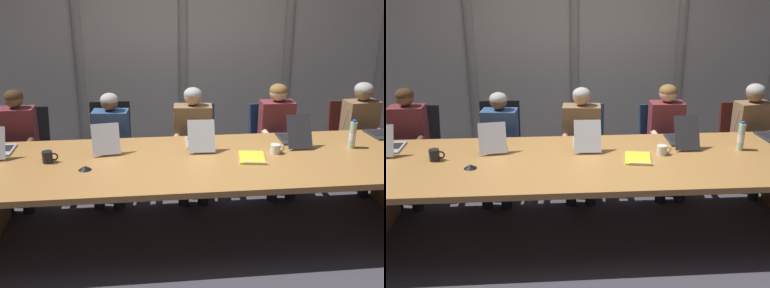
{
  "view_description": "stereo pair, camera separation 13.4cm",
  "coord_description": "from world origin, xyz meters",
  "views": [
    {
      "loc": [
        -0.51,
        -3.53,
        2.16
      ],
      "look_at": [
        -0.12,
        0.13,
        0.82
      ],
      "focal_mm": 41.14,
      "sensor_mm": 36.0,
      "label": 1
    },
    {
      "loc": [
        -0.38,
        -3.54,
        2.16
      ],
      "look_at": [
        -0.12,
        0.13,
        0.82
      ],
      "focal_mm": 41.14,
      "sensor_mm": 36.0,
      "label": 2
    }
  ],
  "objects": [
    {
      "name": "person_left_mid",
      "position": [
        -0.9,
        0.84,
        0.63
      ],
      "size": [
        0.41,
        0.57,
        1.12
      ],
      "rotation": [
        0.0,
        0.0,
        -1.67
      ],
      "color": "#335184",
      "rests_on": "ground_plane"
    },
    {
      "name": "ground_plane",
      "position": [
        0.0,
        0.0,
        0.0
      ],
      "size": [
        13.37,
        13.37,
        0.0
      ],
      "primitive_type": "plane",
      "color": "#47424C"
    },
    {
      "name": "office_chair_left_mid",
      "position": [
        -0.91,
        1.0,
        0.35
      ],
      "size": [
        0.6,
        0.6,
        0.96
      ],
      "rotation": [
        0.0,
        0.0,
        -1.58
      ],
      "color": "black",
      "rests_on": "ground_plane"
    },
    {
      "name": "laptop_right_mid",
      "position": [
        0.89,
        0.35,
        0.78
      ],
      "size": [
        0.24,
        0.49,
        0.31
      ],
      "rotation": [
        0.0,
        0.0,
        1.55
      ],
      "color": "#2D2D33",
      "rests_on": "conference_table"
    },
    {
      "name": "conference_mic_left_side",
      "position": [
        -1.03,
        -0.13,
        0.74
      ],
      "size": [
        0.11,
        0.11,
        0.03
      ],
      "primitive_type": "cone",
      "color": "black",
      "rests_on": "conference_table"
    },
    {
      "name": "office_chair_left_end",
      "position": [
        -1.81,
        1.0,
        0.35
      ],
      "size": [
        0.6,
        0.6,
        0.93
      ],
      "rotation": [
        0.0,
        0.0,
        -1.69
      ],
      "color": "black",
      "rests_on": "ground_plane"
    },
    {
      "name": "office_chair_center",
      "position": [
        0.0,
        1.0,
        0.34
      ],
      "size": [
        0.6,
        0.61,
        0.92
      ],
      "rotation": [
        0.0,
        0.0,
        -1.72
      ],
      "color": "navy",
      "rests_on": "ground_plane"
    },
    {
      "name": "curtain_backdrop",
      "position": [
        -0.0,
        2.09,
        1.36
      ],
      "size": [
        6.68,
        0.17,
        2.71
      ],
      "color": "beige",
      "rests_on": "ground_plane"
    },
    {
      "name": "conference_table",
      "position": [
        0.0,
        0.0,
        0.59
      ],
      "size": [
        4.34,
        1.3,
        0.72
      ],
      "color": "#B77F42",
      "rests_on": "ground_plane"
    },
    {
      "name": "office_chair_right_end",
      "position": [
        1.81,
        1.0,
        0.34
      ],
      "size": [
        0.6,
        0.6,
        0.9
      ],
      "rotation": [
        0.0,
        0.0,
        -1.59
      ],
      "color": "#511E19",
      "rests_on": "ground_plane"
    },
    {
      "name": "laptop_left_end",
      "position": [
        -1.86,
        0.33,
        0.78
      ],
      "size": [
        0.24,
        0.42,
        0.28
      ],
      "rotation": [
        0.0,
        0.0,
        1.58
      ],
      "color": "#BCBCC1",
      "rests_on": "conference_table"
    },
    {
      "name": "spiral_notepad",
      "position": [
        0.4,
        -0.03,
        0.73
      ],
      "size": [
        0.27,
        0.34,
        0.03
      ],
      "rotation": [
        0.0,
        0.0,
        -0.16
      ],
      "color": "yellow",
      "rests_on": "conference_table"
    },
    {
      "name": "person_center",
      "position": [
        -0.03,
        0.85,
        0.65
      ],
      "size": [
        0.45,
        0.57,
        1.16
      ],
      "rotation": [
        0.0,
        0.0,
        -1.67
      ],
      "color": "olive",
      "rests_on": "ground_plane"
    },
    {
      "name": "person_left_end",
      "position": [
        -1.83,
        0.84,
        0.66
      ],
      "size": [
        0.37,
        0.55,
        1.18
      ],
      "rotation": [
        0.0,
        0.0,
        -1.55
      ],
      "color": "brown",
      "rests_on": "ground_plane"
    },
    {
      "name": "laptop_left_mid",
      "position": [
        -0.9,
        0.35,
        0.78
      ],
      "size": [
        0.3,
        0.45,
        0.28
      ],
      "rotation": [
        0.0,
        0.0,
        1.7
      ],
      "color": "#BCBCC1",
      "rests_on": "conference_table"
    },
    {
      "name": "water_bottle_primary",
      "position": [
        1.38,
        0.14,
        0.85
      ],
      "size": [
        0.06,
        0.06,
        0.27
      ],
      "color": "#ADD1B2",
      "rests_on": "conference_table"
    },
    {
      "name": "laptop_center",
      "position": [
        -0.02,
        0.34,
        0.78
      ],
      "size": [
        0.26,
        0.46,
        0.29
      ],
      "rotation": [
        0.0,
        0.0,
        1.54
      ],
      "color": "#BCBCC1",
      "rests_on": "conference_table"
    },
    {
      "name": "coffee_mug_near",
      "position": [
        -1.36,
        0.07,
        0.77
      ],
      "size": [
        0.14,
        0.09,
        0.1
      ],
      "color": "black",
      "rests_on": "conference_table"
    },
    {
      "name": "coffee_mug_far",
      "position": [
        0.64,
        0.07,
        0.77
      ],
      "size": [
        0.13,
        0.09,
        0.09
      ],
      "color": "white",
      "rests_on": "conference_table"
    },
    {
      "name": "person_right_end",
      "position": [
        1.86,
        0.85,
        0.66
      ],
      "size": [
        0.41,
        0.57,
        1.17
      ],
      "rotation": [
        0.0,
        0.0,
        -1.47
      ],
      "color": "olive",
      "rests_on": "ground_plane"
    },
    {
      "name": "office_chair_right_mid",
      "position": [
        0.89,
        1.0,
        0.34
      ],
      "size": [
        0.6,
        0.61,
        0.9
      ],
      "rotation": [
        0.0,
        0.0,
        -1.41
      ],
      "color": "navy",
      "rests_on": "ground_plane"
    },
    {
      "name": "person_right_mid",
      "position": [
        0.89,
        0.84,
        0.66
      ],
      "size": [
        0.38,
        0.56,
        1.17
      ],
      "rotation": [
        0.0,
        0.0,
        -1.61
      ],
      "color": "brown",
      "rests_on": "ground_plane"
    }
  ]
}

